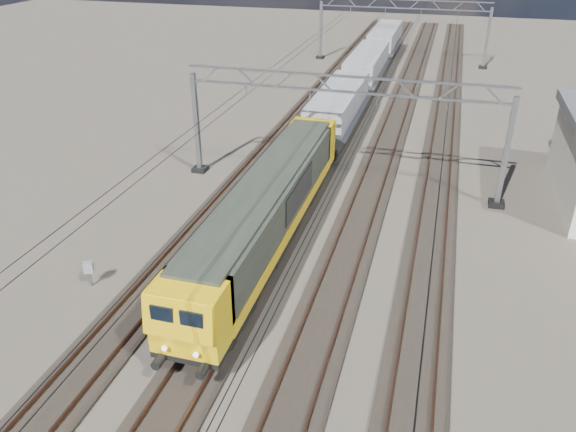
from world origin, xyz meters
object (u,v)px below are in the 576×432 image
(catenary_gantry_far, at_px, (402,29))
(hopper_wagon_mid, at_px, (367,67))
(catenary_gantry_mid, at_px, (341,129))
(trackside_cabinet, at_px, (89,268))
(hopper_wagon_third, at_px, (385,40))
(hopper_wagon_lead, at_px, (338,108))
(locomotive, at_px, (268,208))

(catenary_gantry_far, relative_size, hopper_wagon_mid, 1.53)
(catenary_gantry_mid, relative_size, trackside_cabinet, 15.66)
(hopper_wagon_mid, distance_m, hopper_wagon_third, 14.20)
(hopper_wagon_mid, bearing_deg, hopper_wagon_lead, -90.00)
(catenary_gantry_mid, relative_size, hopper_wagon_lead, 1.53)
(trackside_cabinet, bearing_deg, hopper_wagon_mid, 54.61)
(catenary_gantry_far, height_order, hopper_wagon_lead, catenary_gantry_far)
(locomotive, bearing_deg, hopper_wagon_third, 90.00)
(locomotive, height_order, hopper_wagon_lead, locomotive)
(catenary_gantry_mid, height_order, catenary_gantry_far, same)
(catenary_gantry_far, bearing_deg, hopper_wagon_lead, -94.30)
(hopper_wagon_third, bearing_deg, hopper_wagon_lead, -90.00)
(hopper_wagon_lead, bearing_deg, locomotive, -90.00)
(hopper_wagon_lead, relative_size, trackside_cabinet, 10.23)
(hopper_wagon_mid, relative_size, hopper_wagon_third, 1.00)
(hopper_wagon_lead, distance_m, hopper_wagon_mid, 14.20)
(catenary_gantry_far, distance_m, trackside_cabinet, 50.61)
(hopper_wagon_mid, bearing_deg, hopper_wagon_third, 90.00)
(hopper_wagon_mid, bearing_deg, catenary_gantry_mid, -85.15)
(hopper_wagon_lead, bearing_deg, catenary_gantry_far, 85.70)
(catenary_gantry_far, bearing_deg, locomotive, -92.59)
(locomotive, relative_size, trackside_cabinet, 16.61)
(catenary_gantry_mid, distance_m, catenary_gantry_far, 36.00)
(catenary_gantry_mid, height_order, trackside_cabinet, catenary_gantry_mid)
(locomotive, xyz_separation_m, hopper_wagon_lead, (-0.00, 17.70, -0.09))
(locomotive, distance_m, trackside_cabinet, 8.90)
(catenary_gantry_mid, height_order, hopper_wagon_third, catenary_gantry_mid)
(trackside_cabinet, bearing_deg, hopper_wagon_third, 57.46)
(catenary_gantry_mid, distance_m, hopper_wagon_third, 37.89)
(locomotive, height_order, hopper_wagon_mid, locomotive)
(catenary_gantry_mid, xyz_separation_m, hopper_wagon_mid, (-2.00, 23.60, -1.67))
(catenary_gantry_far, bearing_deg, hopper_wagon_mid, -99.16)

